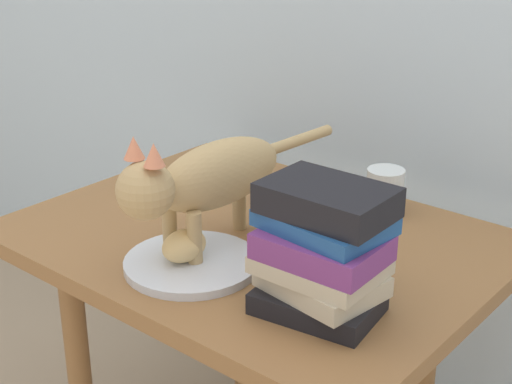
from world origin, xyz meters
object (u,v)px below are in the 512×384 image
(cat, at_px, (206,179))
(tv_remote, at_px, (293,202))
(candle_jar, at_px, (385,193))
(plate, at_px, (192,263))
(side_table, at_px, (256,276))
(book_stack, at_px, (323,250))
(bread_roll, at_px, (184,246))

(cat, distance_m, tv_remote, 0.27)
(tv_remote, bearing_deg, candle_jar, 17.83)
(plate, distance_m, candle_jar, 0.41)
(side_table, height_order, book_stack, book_stack)
(cat, relative_size, book_stack, 2.52)
(bread_roll, height_order, candle_jar, candle_jar)
(plate, bearing_deg, book_stack, 6.34)
(plate, distance_m, cat, 0.14)
(cat, height_order, book_stack, cat)
(book_stack, bearing_deg, bread_roll, -172.06)
(book_stack, distance_m, candle_jar, 0.38)
(plate, xyz_separation_m, candle_jar, (0.12, 0.39, 0.03))
(side_table, bearing_deg, plate, -90.09)
(cat, relative_size, tv_remote, 3.19)
(candle_jar, relative_size, tv_remote, 0.57)
(bread_roll, bearing_deg, side_table, 87.30)
(side_table, distance_m, tv_remote, 0.17)
(cat, relative_size, candle_jar, 5.64)
(bread_roll, bearing_deg, cat, 97.43)
(tv_remote, bearing_deg, side_table, -94.63)
(side_table, bearing_deg, book_stack, -29.99)
(side_table, height_order, bread_roll, bread_roll)
(side_table, xyz_separation_m, tv_remote, (-0.02, 0.14, 0.09))
(side_table, height_order, cat, cat)
(side_table, height_order, candle_jar, candle_jar)
(plate, xyz_separation_m, tv_remote, (-0.02, 0.30, 0.00))
(book_stack, xyz_separation_m, tv_remote, (-0.26, 0.27, -0.09))
(tv_remote, bearing_deg, cat, -102.50)
(side_table, distance_m, plate, 0.18)
(side_table, distance_m, bread_roll, 0.21)
(bread_roll, distance_m, book_stack, 0.25)
(cat, bearing_deg, candle_jar, 67.43)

